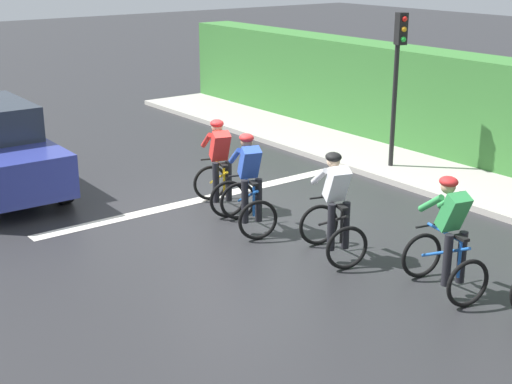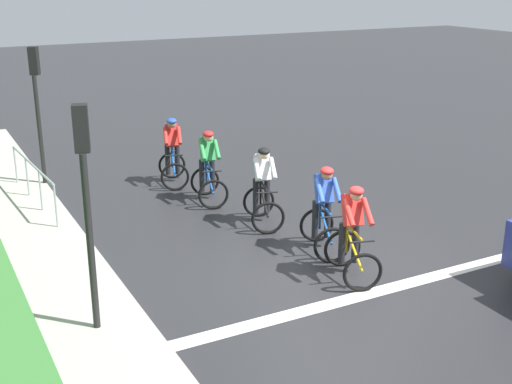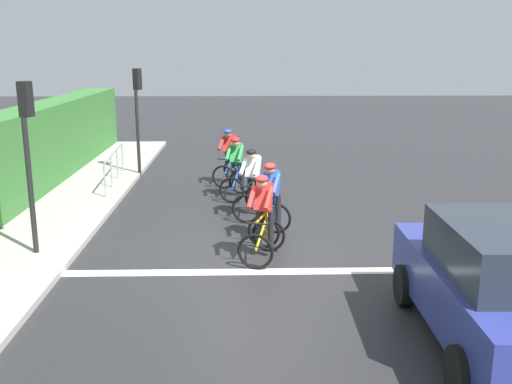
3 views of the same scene
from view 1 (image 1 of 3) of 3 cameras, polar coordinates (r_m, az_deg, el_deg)
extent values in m
plane|color=#28282B|center=(13.43, -1.50, -1.51)|extent=(80.00, 80.00, 0.00)
cube|color=#ADA89E|center=(15.37, 17.81, 0.41)|extent=(2.80, 23.36, 0.12)
cube|color=silver|center=(14.17, -3.73, -0.45)|extent=(7.00, 0.30, 0.01)
torus|color=black|center=(10.93, 12.68, -4.81)|extent=(0.68, 0.21, 0.68)
torus|color=black|center=(10.21, 16.06, -6.80)|extent=(0.68, 0.21, 0.68)
cylinder|color=#1E59B2|center=(10.46, 14.41, -4.52)|extent=(0.27, 0.97, 0.51)
cylinder|color=#1E59B2|center=(10.24, 15.47, -4.98)|extent=(0.04, 0.04, 0.55)
cylinder|color=#1E59B2|center=(10.40, 14.36, -3.03)|extent=(0.20, 0.71, 0.04)
cube|color=black|center=(10.13, 15.61, -3.45)|extent=(0.15, 0.24, 0.04)
cylinder|color=black|center=(10.67, 13.19, -2.53)|extent=(0.42, 0.13, 0.03)
cube|color=green|center=(10.17, 15.04, -1.50)|extent=(0.39, 0.47, 0.57)
sphere|color=tan|center=(10.19, 14.65, 0.41)|extent=(0.20, 0.20, 0.20)
ellipsoid|color=red|center=(10.17, 14.68, 0.78)|extent=(0.30, 0.33, 0.14)
cylinder|color=black|center=(10.26, 14.57, -5.12)|extent=(0.12, 0.12, 0.74)
cylinder|color=black|center=(10.40, 15.62, -4.89)|extent=(0.12, 0.12, 0.74)
cylinder|color=green|center=(10.27, 13.38, -0.85)|extent=(0.20, 0.49, 0.37)
cylinder|color=green|center=(10.46, 14.78, -0.62)|extent=(0.20, 0.49, 0.37)
torus|color=black|center=(11.87, 4.88, -2.54)|extent=(0.67, 0.26, 0.68)
torus|color=black|center=(11.01, 7.04, -4.31)|extent=(0.67, 0.26, 0.68)
cylinder|color=black|center=(11.35, 5.96, -2.22)|extent=(0.34, 0.96, 0.51)
cylinder|color=black|center=(11.08, 6.63, -2.62)|extent=(0.04, 0.04, 0.55)
cylinder|color=black|center=(11.30, 5.89, -0.83)|extent=(0.26, 0.69, 0.04)
cube|color=black|center=(10.98, 6.69, -1.18)|extent=(0.16, 0.24, 0.04)
cylinder|color=black|center=(11.61, 5.15, -0.40)|extent=(0.41, 0.16, 0.03)
cube|color=white|center=(11.06, 6.29, 0.62)|extent=(0.41, 0.48, 0.57)
sphere|color=beige|center=(11.10, 6.00, 2.37)|extent=(0.20, 0.20, 0.20)
ellipsoid|color=black|center=(11.08, 6.01, 2.72)|extent=(0.31, 0.34, 0.14)
cylinder|color=black|center=(11.13, 5.84, -2.72)|extent=(0.12, 0.12, 0.74)
cylinder|color=black|center=(11.23, 6.95, -2.57)|extent=(0.12, 0.12, 0.74)
cylinder|color=white|center=(11.22, 4.93, 1.22)|extent=(0.23, 0.48, 0.37)
cylinder|color=white|center=(11.35, 6.41, 1.37)|extent=(0.23, 0.48, 0.37)
torus|color=black|center=(12.93, -1.37, -0.70)|extent=(0.67, 0.26, 0.68)
torus|color=black|center=(12.02, 0.15, -2.19)|extent=(0.67, 0.26, 0.68)
cylinder|color=#1E59B2|center=(12.40, -0.64, -0.33)|extent=(0.34, 0.96, 0.51)
cylinder|color=#1E59B2|center=(12.11, -0.17, -0.65)|extent=(0.04, 0.04, 0.55)
cylinder|color=#1E59B2|center=(12.36, -0.72, 0.95)|extent=(0.26, 0.69, 0.04)
cube|color=black|center=(12.02, -0.17, 0.68)|extent=(0.16, 0.24, 0.04)
cylinder|color=black|center=(12.69, -1.24, 1.29)|extent=(0.41, 0.16, 0.03)
cube|color=#2D51B7|center=(12.12, -0.49, 2.31)|extent=(0.41, 0.48, 0.57)
sphere|color=#9E7051|center=(12.18, -0.73, 3.89)|extent=(0.20, 0.20, 0.20)
ellipsoid|color=red|center=(12.16, -0.73, 4.21)|extent=(0.31, 0.34, 0.14)
cylinder|color=black|center=(12.18, -0.86, -0.76)|extent=(0.12, 0.12, 0.74)
cylinder|color=black|center=(12.26, 0.20, -0.64)|extent=(0.12, 0.12, 0.74)
cylinder|color=#2D51B7|center=(12.32, -1.63, 2.82)|extent=(0.23, 0.48, 0.37)
cylinder|color=#2D51B7|center=(12.42, -0.23, 2.95)|extent=(0.23, 0.48, 0.37)
torus|color=black|center=(13.96, -3.53, 0.71)|extent=(0.67, 0.25, 0.68)
torus|color=black|center=(13.04, -2.19, -0.55)|extent=(0.67, 0.25, 0.68)
cylinder|color=gold|center=(13.42, -2.90, 1.11)|extent=(0.32, 0.96, 0.51)
cylinder|color=gold|center=(13.14, -2.49, 0.85)|extent=(0.04, 0.04, 0.55)
cylinder|color=gold|center=(13.39, -2.99, 2.30)|extent=(0.24, 0.70, 0.04)
cube|color=black|center=(13.05, -2.51, 2.09)|extent=(0.16, 0.24, 0.04)
cylinder|color=black|center=(13.73, -3.45, 2.58)|extent=(0.41, 0.15, 0.03)
cube|color=red|center=(13.16, -2.81, 3.57)|extent=(0.40, 0.48, 0.57)
sphere|color=tan|center=(13.23, -3.03, 5.03)|extent=(0.20, 0.20, 0.20)
ellipsoid|color=red|center=(13.21, -3.04, 5.32)|extent=(0.31, 0.34, 0.14)
cylinder|color=black|center=(13.21, -3.12, 0.74)|extent=(0.12, 0.12, 0.74)
cylinder|color=black|center=(13.28, -2.13, 0.85)|extent=(0.12, 0.12, 0.74)
cylinder|color=red|center=(13.36, -3.85, 4.02)|extent=(0.22, 0.48, 0.37)
cylinder|color=red|center=(13.46, -2.54, 4.14)|extent=(0.22, 0.48, 0.37)
cylinder|color=black|center=(14.27, -14.70, 0.43)|extent=(0.23, 0.64, 0.64)
cylinder|color=black|center=(16.58, -17.95, 2.60)|extent=(0.23, 0.64, 0.64)
cube|color=#EAEACC|center=(13.36, -14.98, 1.36)|extent=(0.28, 0.09, 0.16)
cube|color=#EAEACC|center=(13.06, -19.13, 0.57)|extent=(0.28, 0.09, 0.16)
cylinder|color=black|center=(15.84, 10.61, 6.32)|extent=(0.10, 0.10, 2.70)
cube|color=black|center=(15.51, 11.16, 12.29)|extent=(0.25, 0.25, 0.64)
sphere|color=red|center=(15.40, 11.42, 12.98)|extent=(0.11, 0.11, 0.11)
sphere|color=orange|center=(15.42, 11.37, 12.24)|extent=(0.11, 0.11, 0.11)
sphere|color=green|center=(15.44, 11.33, 11.50)|extent=(0.11, 0.11, 0.11)
camera|label=2|loc=(23.31, -1.84, 19.38)|focal=46.91mm
camera|label=3|loc=(22.36, -17.92, 15.73)|focal=40.67mm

